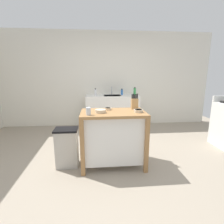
{
  "coord_description": "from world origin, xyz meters",
  "views": [
    {
      "loc": [
        -0.3,
        -2.58,
        1.47
      ],
      "look_at": [
        -0.05,
        0.22,
        0.84
      ],
      "focal_mm": 27.69,
      "sensor_mm": 36.0,
      "label": 1
    }
  ],
  "objects_px": {
    "bowl_ceramic_wide": "(100,111)",
    "sink_faucet": "(112,91)",
    "drinking_cup": "(88,111)",
    "trash_bin": "(67,147)",
    "knife_block": "(135,103)",
    "bowl_ceramic_small": "(108,109)",
    "bowl_stoneware_deep": "(138,111)",
    "bottle_spray_cleaner": "(135,91)",
    "kitchen_island": "(113,136)",
    "bottle_dish_soap": "(95,92)",
    "bottle_hand_soap": "(122,92)"
  },
  "relations": [
    {
      "from": "bottle_spray_cleaner",
      "to": "trash_bin",
      "type": "bearing_deg",
      "value": -127.95
    },
    {
      "from": "bowl_stoneware_deep",
      "to": "bottle_hand_soap",
      "type": "relative_size",
      "value": 0.82
    },
    {
      "from": "bottle_hand_soap",
      "to": "bottle_spray_cleaner",
      "type": "xyz_separation_m",
      "value": [
        0.33,
        -0.11,
        0.02
      ]
    },
    {
      "from": "kitchen_island",
      "to": "bottle_hand_soap",
      "type": "distance_m",
      "value": 2.19
    },
    {
      "from": "knife_block",
      "to": "sink_faucet",
      "type": "bearing_deg",
      "value": 96.04
    },
    {
      "from": "drinking_cup",
      "to": "sink_faucet",
      "type": "relative_size",
      "value": 0.5
    },
    {
      "from": "knife_block",
      "to": "kitchen_island",
      "type": "bearing_deg",
      "value": -151.32
    },
    {
      "from": "drinking_cup",
      "to": "sink_faucet",
      "type": "height_order",
      "value": "sink_faucet"
    },
    {
      "from": "kitchen_island",
      "to": "bowl_ceramic_wide",
      "type": "relative_size",
      "value": 6.21
    },
    {
      "from": "bowl_ceramic_wide",
      "to": "knife_block",
      "type": "bearing_deg",
      "value": 23.95
    },
    {
      "from": "knife_block",
      "to": "bowl_stoneware_deep",
      "type": "distance_m",
      "value": 0.29
    },
    {
      "from": "bowl_ceramic_small",
      "to": "bottle_hand_soap",
      "type": "distance_m",
      "value": 2.02
    },
    {
      "from": "kitchen_island",
      "to": "bottle_spray_cleaner",
      "type": "height_order",
      "value": "bottle_spray_cleaner"
    },
    {
      "from": "bottle_spray_cleaner",
      "to": "bowl_stoneware_deep",
      "type": "bearing_deg",
      "value": -101.07
    },
    {
      "from": "knife_block",
      "to": "drinking_cup",
      "type": "distance_m",
      "value": 0.85
    },
    {
      "from": "bowl_ceramic_small",
      "to": "bowl_stoneware_deep",
      "type": "distance_m",
      "value": 0.5
    },
    {
      "from": "kitchen_island",
      "to": "bowl_stoneware_deep",
      "type": "height_order",
      "value": "bowl_stoneware_deep"
    },
    {
      "from": "knife_block",
      "to": "bottle_hand_soap",
      "type": "height_order",
      "value": "knife_block"
    },
    {
      "from": "knife_block",
      "to": "bowl_ceramic_small",
      "type": "bearing_deg",
      "value": -171.87
    },
    {
      "from": "sink_faucet",
      "to": "bowl_ceramic_small",
      "type": "bearing_deg",
      "value": -96.95
    },
    {
      "from": "drinking_cup",
      "to": "trash_bin",
      "type": "height_order",
      "value": "drinking_cup"
    },
    {
      "from": "sink_faucet",
      "to": "knife_block",
      "type": "bearing_deg",
      "value": -83.96
    },
    {
      "from": "knife_block",
      "to": "bowl_ceramic_wide",
      "type": "distance_m",
      "value": 0.64
    },
    {
      "from": "bowl_ceramic_small",
      "to": "bowl_stoneware_deep",
      "type": "height_order",
      "value": "bowl_stoneware_deep"
    },
    {
      "from": "bowl_stoneware_deep",
      "to": "bottle_dish_soap",
      "type": "height_order",
      "value": "bottle_dish_soap"
    },
    {
      "from": "bowl_ceramic_small",
      "to": "sink_faucet",
      "type": "height_order",
      "value": "sink_faucet"
    },
    {
      "from": "bowl_stoneware_deep",
      "to": "bottle_hand_soap",
      "type": "distance_m",
      "value": 2.17
    },
    {
      "from": "bowl_ceramic_small",
      "to": "bottle_dish_soap",
      "type": "bearing_deg",
      "value": 96.26
    },
    {
      "from": "bowl_stoneware_deep",
      "to": "drinking_cup",
      "type": "xyz_separation_m",
      "value": [
        -0.75,
        -0.11,
        0.03
      ]
    },
    {
      "from": "kitchen_island",
      "to": "knife_block",
      "type": "relative_size",
      "value": 3.98
    },
    {
      "from": "drinking_cup",
      "to": "bottle_spray_cleaner",
      "type": "height_order",
      "value": "bottle_spray_cleaner"
    },
    {
      "from": "bowl_stoneware_deep",
      "to": "bottle_dish_soap",
      "type": "bearing_deg",
      "value": 107.48
    },
    {
      "from": "bowl_ceramic_small",
      "to": "trash_bin",
      "type": "bearing_deg",
      "value": -170.09
    },
    {
      "from": "bowl_ceramic_small",
      "to": "bowl_ceramic_wide",
      "type": "relative_size",
      "value": 0.69
    },
    {
      "from": "bowl_ceramic_wide",
      "to": "bottle_spray_cleaner",
      "type": "xyz_separation_m",
      "value": [
        0.98,
        2.03,
        0.08
      ]
    },
    {
      "from": "bowl_ceramic_wide",
      "to": "bottle_dish_soap",
      "type": "relative_size",
      "value": 0.85
    },
    {
      "from": "bowl_ceramic_small",
      "to": "bowl_stoneware_deep",
      "type": "xyz_separation_m",
      "value": [
        0.45,
        -0.22,
        0.0
      ]
    },
    {
      "from": "bottle_dish_soap",
      "to": "bottle_spray_cleaner",
      "type": "bearing_deg",
      "value": -1.52
    },
    {
      "from": "kitchen_island",
      "to": "trash_bin",
      "type": "bearing_deg",
      "value": 177.93
    },
    {
      "from": "bowl_ceramic_wide",
      "to": "sink_faucet",
      "type": "relative_size",
      "value": 0.73
    },
    {
      "from": "sink_faucet",
      "to": "bottle_spray_cleaner",
      "type": "bearing_deg",
      "value": -16.4
    },
    {
      "from": "bottle_hand_soap",
      "to": "bottle_spray_cleaner",
      "type": "height_order",
      "value": "bottle_spray_cleaner"
    },
    {
      "from": "bowl_ceramic_wide",
      "to": "drinking_cup",
      "type": "relative_size",
      "value": 1.48
    },
    {
      "from": "bowl_stoneware_deep",
      "to": "trash_bin",
      "type": "bearing_deg",
      "value": 174.91
    },
    {
      "from": "bowl_ceramic_small",
      "to": "bottle_spray_cleaner",
      "type": "height_order",
      "value": "bottle_spray_cleaner"
    },
    {
      "from": "knife_block",
      "to": "sink_faucet",
      "type": "relative_size",
      "value": 1.14
    },
    {
      "from": "bowl_ceramic_wide",
      "to": "bottle_hand_soap",
      "type": "relative_size",
      "value": 0.94
    },
    {
      "from": "trash_bin",
      "to": "sink_faucet",
      "type": "xyz_separation_m",
      "value": [
        0.92,
        2.13,
        0.69
      ]
    },
    {
      "from": "kitchen_island",
      "to": "bottle_spray_cleaner",
      "type": "relative_size",
      "value": 4.66
    },
    {
      "from": "knife_block",
      "to": "bowl_ceramic_wide",
      "type": "height_order",
      "value": "knife_block"
    }
  ]
}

